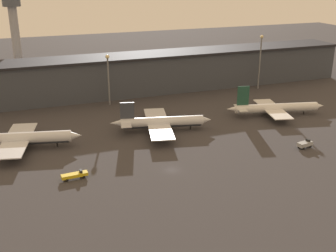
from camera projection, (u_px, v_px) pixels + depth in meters
name	position (u px, v px, depth m)	size (l,w,h in m)	color
ground	(172.00, 170.00, 130.58)	(600.00, 600.00, 0.00)	#383538
terminal_building	(107.00, 76.00, 204.12)	(256.49, 20.64, 19.28)	#3D424C
airplane_0	(20.00, 139.00, 145.00)	(41.39, 33.28, 12.89)	silver
airplane_1	(161.00, 122.00, 161.24)	(39.01, 36.35, 11.86)	silver
airplane_2	(275.00, 108.00, 178.30)	(42.43, 28.26, 13.32)	white
service_vehicle_0	(75.00, 175.00, 124.80)	(7.92, 2.74, 2.50)	gold
service_vehicle_1	(305.00, 144.00, 146.51)	(5.89, 3.39, 2.90)	#9EA3A8
lamp_post_1	(108.00, 73.00, 188.49)	(1.80, 1.80, 23.08)	slate
lamp_post_2	(260.00, 55.00, 213.46)	(1.80, 1.80, 27.68)	slate
control_tower	(15.00, 33.00, 218.93)	(9.00, 9.00, 47.51)	#99999E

